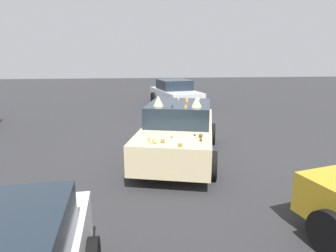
% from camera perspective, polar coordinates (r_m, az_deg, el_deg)
% --- Properties ---
extents(ground_plane, '(60.00, 60.00, 0.00)m').
position_cam_1_polar(ground_plane, '(8.12, 2.12, -6.13)').
color(ground_plane, '#2D2D30').
extents(art_car_decorated, '(4.77, 2.83, 1.78)m').
position_cam_1_polar(art_car_decorated, '(7.91, 2.18, -0.91)').
color(art_car_decorated, beige).
rests_on(art_car_decorated, ground).
extents(parked_sedan_behind_right, '(4.46, 2.68, 1.46)m').
position_cam_1_polar(parked_sedan_behind_right, '(16.27, 1.42, 6.55)').
color(parked_sedan_behind_right, silver).
rests_on(parked_sedan_behind_right, ground).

